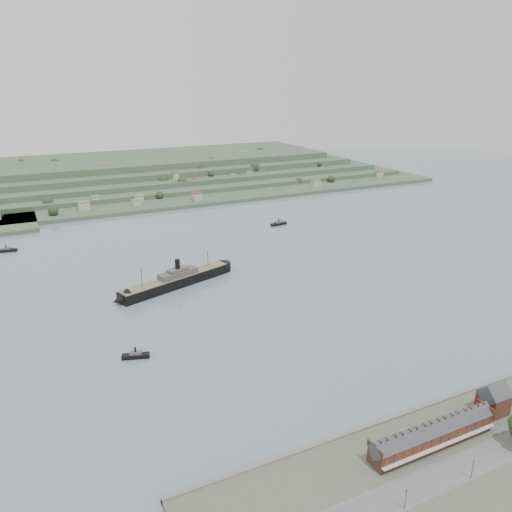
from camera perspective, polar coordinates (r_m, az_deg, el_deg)
name	(u,v)px	position (r m, az deg, el deg)	size (l,w,h in m)	color
ground	(260,288)	(338.17, 0.42, -3.69)	(1400.00, 1400.00, 0.00)	slate
near_shore	(490,471)	(212.21, 25.17, -21.33)	(220.00, 80.00, 2.60)	#4C5142
terrace_row	(432,434)	(211.28, 19.52, -18.64)	(55.60, 9.80, 11.07)	#4D271B
gabled_building	(494,399)	(237.08, 25.52, -14.54)	(10.40, 10.18, 14.09)	#4D271B
far_peninsula	(150,174)	(702.20, -12.01, 9.20)	(760.00, 309.00, 30.00)	#395337
steamship	(173,281)	(342.67, -9.43, -2.88)	(92.50, 38.71, 22.86)	black
tugboat	(136,355)	(264.70, -13.58, -10.98)	(14.24, 7.58, 6.20)	black
ferry_west	(7,250)	(456.09, -26.62, 0.61)	(16.57, 7.25, 6.01)	black
ferry_east	(279,224)	(483.72, 2.60, 3.73)	(17.20, 7.07, 6.26)	black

